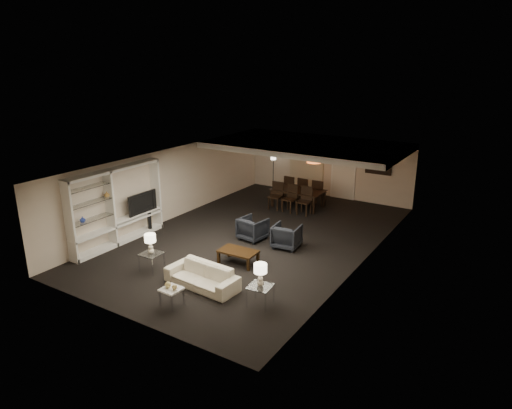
{
  "coord_description": "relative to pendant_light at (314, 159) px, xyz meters",
  "views": [
    {
      "loc": [
        7.15,
        -11.42,
        5.43
      ],
      "look_at": [
        0.0,
        0.0,
        1.1
      ],
      "focal_mm": 32.0,
      "sensor_mm": 36.0,
      "label": 1
    }
  ],
  "objects": [
    {
      "name": "floor_speaker",
      "position": [
        -3.5,
        -4.93,
        -1.44
      ],
      "size": [
        0.14,
        0.14,
        0.96
      ],
      "primitive_type": "cube",
      "rotation": [
        0.0,
        0.0,
        -0.38
      ],
      "color": "black",
      "rests_on": "floor"
    },
    {
      "name": "dining_table",
      "position": [
        -0.61,
        -0.04,
        -1.57
      ],
      "size": [
        1.97,
        1.1,
        0.69
      ],
      "primitive_type": "imported",
      "rotation": [
        0.0,
        0.0,
        -0.0
      ],
      "color": "black",
      "rests_on": "floor"
    },
    {
      "name": "television",
      "position": [
        -3.58,
        -5.2,
        -0.84
      ],
      "size": [
        1.14,
        0.15,
        0.66
      ],
      "primitive_type": "imported",
      "rotation": [
        0.0,
        0.0,
        1.57
      ],
      "color": "black",
      "rests_on": "media_unit"
    },
    {
      "name": "wall_left",
      "position": [
        -3.8,
        -3.5,
        -0.67
      ],
      "size": [
        0.02,
        11.0,
        2.5
      ],
      "primitive_type": "cube",
      "color": "beige",
      "rests_on": "ground"
    },
    {
      "name": "ceiling",
      "position": [
        -0.3,
        -3.5,
        0.58
      ],
      "size": [
        7.0,
        11.0,
        0.02
      ],
      "primitive_type": "cube",
      "color": "silver",
      "rests_on": "ground"
    },
    {
      "name": "armchair_left",
      "position": [
        -0.31,
        -3.68,
        -1.56
      ],
      "size": [
        0.86,
        0.88,
        0.72
      ],
      "primitive_type": "imported",
      "rotation": [
        0.0,
        0.0,
        3.01
      ],
      "color": "black",
      "rests_on": "floor"
    },
    {
      "name": "floor_lamp",
      "position": [
        -2.55,
        1.47,
        -1.14
      ],
      "size": [
        0.28,
        0.28,
        1.56
      ],
      "primitive_type": null,
      "rotation": [
        0.0,
        0.0,
        0.27
      ],
      "color": "black",
      "rests_on": "floor"
    },
    {
      "name": "painting",
      "position": [
        1.8,
        1.96,
        -0.37
      ],
      "size": [
        0.95,
        0.04,
        0.65
      ],
      "primitive_type": "cube",
      "color": "#142D38",
      "rests_on": "wall_back"
    },
    {
      "name": "chair_fm",
      "position": [
        -0.61,
        0.61,
        -1.41
      ],
      "size": [
        0.51,
        0.51,
        1.03
      ],
      "primitive_type": null,
      "rotation": [
        0.0,
        0.0,
        3.07
      ],
      "color": "black",
      "rests_on": "floor"
    },
    {
      "name": "door",
      "position": [
        0.4,
        1.97,
        -0.87
      ],
      "size": [
        0.9,
        0.05,
        2.1
      ],
      "primitive_type": "cube",
      "color": "silver",
      "rests_on": "wall_back"
    },
    {
      "name": "wall_back",
      "position": [
        -0.3,
        2.0,
        -0.67
      ],
      "size": [
        7.0,
        0.02,
        2.5
      ],
      "primitive_type": "cube",
      "color": "beige",
      "rests_on": "ground"
    },
    {
      "name": "media_unit",
      "position": [
        -3.61,
        -6.1,
        -0.74
      ],
      "size": [
        0.38,
        3.4,
        2.35
      ],
      "primitive_type": null,
      "color": "white",
      "rests_on": "wall_left"
    },
    {
      "name": "marble_table",
      "position": [
        0.29,
        -8.08,
        -1.7
      ],
      "size": [
        0.46,
        0.46,
        0.44
      ],
      "primitive_type": null,
      "rotation": [
        0.0,
        0.0,
        -0.04
      ],
      "color": "white",
      "rests_on": "floor"
    },
    {
      "name": "floor",
      "position": [
        -0.3,
        -3.5,
        -1.92
      ],
      "size": [
        11.0,
        11.0,
        0.0
      ],
      "primitive_type": "plane",
      "color": "black",
      "rests_on": "ground"
    },
    {
      "name": "ceiling_soffit",
      "position": [
        -0.3,
        0.0,
        0.48
      ],
      "size": [
        7.0,
        4.0,
        0.2
      ],
      "primitive_type": "cube",
      "color": "silver",
      "rests_on": "ceiling"
    },
    {
      "name": "vase_amber",
      "position": [
        -3.61,
        -6.43,
        -0.28
      ],
      "size": [
        0.16,
        0.16,
        0.17
      ],
      "primitive_type": "imported",
      "color": "#C08940",
      "rests_on": "media_unit"
    },
    {
      "name": "side_table_left",
      "position": [
        -1.41,
        -6.98,
        -1.67
      ],
      "size": [
        0.54,
        0.54,
        0.49
      ],
      "primitive_type": null,
      "rotation": [
        0.0,
        0.0,
        0.02
      ],
      "color": "silver",
      "rests_on": "floor"
    },
    {
      "name": "wall_right",
      "position": [
        3.2,
        -3.5,
        -0.67
      ],
      "size": [
        0.02,
        11.0,
        2.5
      ],
      "primitive_type": "cube",
      "color": "beige",
      "rests_on": "ground"
    },
    {
      "name": "pendant_light",
      "position": [
        0.0,
        0.0,
        0.0
      ],
      "size": [
        0.52,
        0.52,
        0.24
      ],
      "primitive_type": "cylinder",
      "color": "#D8591E",
      "rests_on": "ceiling_soffit"
    },
    {
      "name": "table_lamp_right",
      "position": [
        1.99,
        -6.98,
        -1.15
      ],
      "size": [
        0.32,
        0.32,
        0.55
      ],
      "primitive_type": null,
      "rotation": [
        0.0,
        0.0,
        -0.08
      ],
      "color": "beige",
      "rests_on": "side_table_right"
    },
    {
      "name": "wall_front",
      "position": [
        -0.3,
        -9.0,
        -0.67
      ],
      "size": [
        7.0,
        0.02,
        2.5
      ],
      "primitive_type": "cube",
      "color": "beige",
      "rests_on": "ground"
    },
    {
      "name": "chair_fr",
      "position": [
        -0.01,
        0.61,
        -1.41
      ],
      "size": [
        0.5,
        0.5,
        1.03
      ],
      "primitive_type": null,
      "rotation": [
        0.0,
        0.0,
        3.2
      ],
      "color": "black",
      "rests_on": "floor"
    },
    {
      "name": "gold_gourd_b",
      "position": [
        0.39,
        -8.08,
        -1.42
      ],
      "size": [
        0.12,
        0.12,
        0.12
      ],
      "primitive_type": "sphere",
      "color": "tan",
      "rests_on": "marble_table"
    },
    {
      "name": "vase_blue",
      "position": [
        -3.61,
        -7.34,
        -0.78
      ],
      "size": [
        0.16,
        0.16,
        0.17
      ],
      "primitive_type": "imported",
      "color": "#23379B",
      "rests_on": "media_unit"
    },
    {
      "name": "curtains",
      "position": [
        -1.2,
        1.92,
        -0.72
      ],
      "size": [
        1.5,
        0.12,
        2.4
      ],
      "primitive_type": "cube",
      "color": "beige",
      "rests_on": "wall_back"
    },
    {
      "name": "gold_gourd_a",
      "position": [
        0.19,
        -8.08,
        -1.41
      ],
      "size": [
        0.14,
        0.14,
        0.14
      ],
      "primitive_type": "sphere",
      "color": "#E3CB78",
      "rests_on": "marble_table"
    },
    {
      "name": "side_table_right",
      "position": [
        1.99,
        -6.98,
        -1.67
      ],
      "size": [
        0.59,
        0.59,
        0.49
      ],
      "primitive_type": null,
      "rotation": [
        0.0,
        0.0,
        0.12
      ],
      "color": "white",
      "rests_on": "floor"
    },
    {
      "name": "coffee_table",
      "position": [
        0.29,
        -5.38,
        -1.73
      ],
      "size": [
        1.08,
        0.66,
        0.38
      ],
      "primitive_type": null,
      "rotation": [
        0.0,
        0.0,
        0.04
      ],
      "color": "black",
      "rests_on": "floor"
    },
    {
      "name": "sofa",
      "position": [
        0.29,
        -6.98,
        -1.64
      ],
      "size": [
        1.97,
        0.88,
        0.56
      ],
      "primitive_type": "imported",
      "rotation": [
        0.0,
        0.0,
        -0.06
      ],
      "color": "beige",
      "rests_on": "floor"
    },
    {
      "name": "chair_nm",
      "position": [
        -0.61,
        -0.69,
        -1.41
      ],
      "size": [
        0.53,
        0.53,
        1.03
      ],
      "primitive_type": null,
      "rotation": [
        0.0,
        0.0,
        -0.11
      ],
      "color": "black",
      "rests_on": "floor"
    },
    {
      "name": "table_lamp_left",
      "position": [
        -1.41,
        -6.98,
        -1.15
      ],
      "size": [
        0.33,
        0.33,
        0.55
      ],
      "primitive_type": null,
      "rotation": [
        0.0,
        0.0,
        -0.12
      ],
      "color": "beige",
      "rests_on": "side_table_left"
    },
    {
      "name": "chair_fl",
      "position": [
        -1.21,
        0.61,
        -1.41
      ],
      "size": [
        0.49,
        0.49,
        1.03
      ],
      "primitive_type": null,
      "rotation": [
        0.0,
        0.0,
        3.11
      ],
      "color": "black",
      "rests_on": "floor"
    },
    {
      "name": "armchair_right",
      "position": [
        0.89,
        -3.68,
        -1.56
      ],
      "size": [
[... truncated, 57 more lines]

